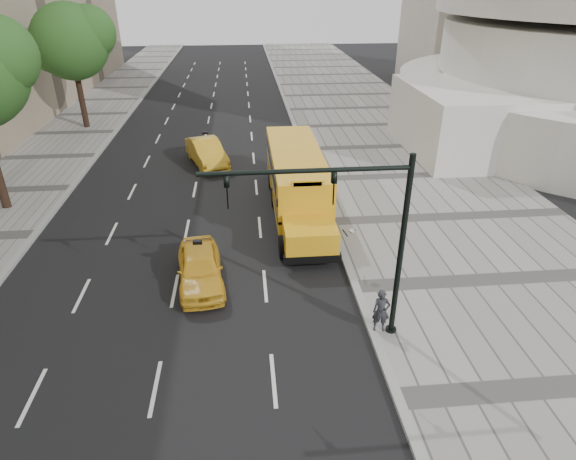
{
  "coord_description": "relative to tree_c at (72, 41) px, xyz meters",
  "views": [
    {
      "loc": [
        1.94,
        -20.68,
        10.77
      ],
      "look_at": [
        3.5,
        -4.0,
        1.9
      ],
      "focal_mm": 30.0,
      "sensor_mm": 36.0,
      "label": 1
    }
  ],
  "objects": [
    {
      "name": "ground",
      "position": [
        10.4,
        -18.32,
        -6.54
      ],
      "size": [
        140.0,
        140.0,
        0.0
      ],
      "primitive_type": "plane",
      "color": "black",
      "rests_on": "ground"
    },
    {
      "name": "sidewalk_museum",
      "position": [
        22.4,
        -18.32,
        -6.46
      ],
      "size": [
        12.0,
        140.0,
        0.15
      ],
      "primitive_type": "cube",
      "color": "gray",
      "rests_on": "ground"
    },
    {
      "name": "curb_museum",
      "position": [
        16.4,
        -18.32,
        -6.46
      ],
      "size": [
        0.3,
        140.0,
        0.15
      ],
      "primitive_type": "cube",
      "color": "gray",
      "rests_on": "ground"
    },
    {
      "name": "curb_far",
      "position": [
        2.4,
        -18.32,
        -6.46
      ],
      "size": [
        0.3,
        140.0,
        0.15
      ],
      "primitive_type": "cube",
      "color": "gray",
      "rests_on": "ground"
    },
    {
      "name": "tree_c",
      "position": [
        0.0,
        0.0,
        0.0
      ],
      "size": [
        6.19,
        5.5,
        9.24
      ],
      "color": "black",
      "rests_on": "ground"
    },
    {
      "name": "school_bus",
      "position": [
        14.9,
        -16.28,
        -4.77
      ],
      "size": [
        2.96,
        11.56,
        3.19
      ],
      "color": "gold",
      "rests_on": "ground"
    },
    {
      "name": "taxi_near",
      "position": [
        10.4,
        -22.9,
        -5.82
      ],
      "size": [
        2.18,
        4.39,
        1.44
      ],
      "primitive_type": "imported",
      "rotation": [
        0.0,
        0.0,
        0.12
      ],
      "color": "gold",
      "rests_on": "ground"
    },
    {
      "name": "taxi_far",
      "position": [
        9.9,
        -9.19,
        -5.74
      ],
      "size": [
        3.15,
        5.14,
        1.6
      ],
      "primitive_type": "imported",
      "rotation": [
        0.0,
        0.0,
        0.32
      ],
      "color": "gold",
      "rests_on": "ground"
    },
    {
      "name": "pedestrian",
      "position": [
        16.61,
        -26.51,
        -5.61
      ],
      "size": [
        0.61,
        0.43,
        1.56
      ],
      "primitive_type": "imported",
      "rotation": [
        0.0,
        0.0,
        -0.11
      ],
      "color": "#28282E",
      "rests_on": "sidewalk_museum"
    },
    {
      "name": "traffic_signal",
      "position": [
        15.59,
        -26.58,
        -2.45
      ],
      "size": [
        6.18,
        0.36,
        6.4
      ],
      "color": "black",
      "rests_on": "ground"
    }
  ]
}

